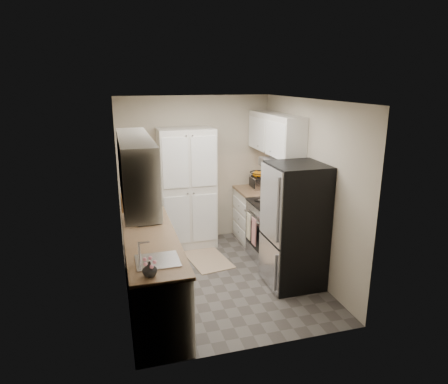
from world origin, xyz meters
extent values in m
plane|color=#56514C|center=(0.00, 0.00, 0.00)|extent=(3.20, 3.20, 0.00)
cube|color=beige|center=(0.00, 1.60, 1.25)|extent=(2.60, 0.04, 2.50)
cube|color=beige|center=(0.00, -1.60, 1.25)|extent=(2.60, 0.04, 2.50)
cube|color=beige|center=(-1.30, 0.00, 1.25)|extent=(0.04, 3.20, 2.50)
cube|color=beige|center=(1.30, 0.00, 1.25)|extent=(0.04, 3.20, 2.50)
cube|color=white|center=(0.00, 0.00, 2.50)|extent=(2.60, 3.20, 0.04)
cube|color=silver|center=(-1.13, -0.75, 1.83)|extent=(0.33, 1.60, 0.70)
cube|color=silver|center=(1.13, 0.82, 1.89)|extent=(0.33, 1.55, 0.58)
cube|color=#99999E|center=(1.07, 0.39, 1.52)|extent=(0.45, 0.76, 0.13)
cube|color=#B7B7BC|center=(-0.99, -1.15, 0.93)|extent=(0.45, 0.40, 0.02)
cube|color=brown|center=(-1.29, 0.20, 1.18)|extent=(0.02, 0.22, 0.22)
cube|color=silver|center=(-0.20, 1.32, 1.00)|extent=(0.90, 0.55, 2.00)
cube|color=silver|center=(-0.99, -0.43, 0.44)|extent=(0.60, 2.30, 0.88)
cube|color=#846647|center=(-0.99, -0.43, 0.90)|extent=(0.63, 2.33, 0.04)
cube|color=silver|center=(0.99, 1.19, 0.44)|extent=(0.60, 0.80, 0.88)
cube|color=#846647|center=(0.99, 1.19, 0.90)|extent=(0.63, 0.83, 0.04)
cube|color=#B7B7BC|center=(0.97, 0.39, 0.45)|extent=(0.64, 0.76, 0.90)
cube|color=black|center=(0.97, 0.39, 0.92)|extent=(0.66, 0.78, 0.03)
cube|color=black|center=(1.26, 0.39, 1.02)|extent=(0.06, 0.76, 0.22)
cube|color=tan|center=(0.60, 0.25, 0.55)|extent=(0.01, 0.16, 0.42)
cube|color=beige|center=(0.60, 0.49, 0.55)|extent=(0.01, 0.16, 0.42)
cube|color=#B7B7BC|center=(0.94, -0.41, 0.85)|extent=(0.70, 0.72, 1.70)
imported|color=silver|center=(-0.97, 0.16, 1.05)|extent=(0.38, 0.51, 0.27)
cylinder|color=black|center=(-1.02, 0.45, 1.09)|extent=(0.09, 0.09, 0.34)
imported|color=silver|center=(-1.10, -1.45, 0.99)|extent=(0.17, 0.17, 0.15)
cube|color=#4F7C38|center=(-1.00, 0.52, 1.07)|extent=(0.07, 0.23, 0.29)
cube|color=#AFAFB3|center=(1.08, 1.29, 1.03)|extent=(0.30, 0.37, 0.21)
cube|color=tan|center=(-0.02, 0.62, 0.01)|extent=(0.69, 0.97, 0.01)
camera|label=1|loc=(-1.37, -5.00, 2.75)|focal=32.00mm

